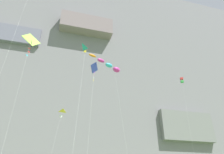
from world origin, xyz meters
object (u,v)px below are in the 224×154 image
kite_box_high_right (182,81)px  kite_diamond_far_right (31,42)px  kite_delta_far_left (87,54)px  kite_windsock_low_left (110,66)px  kite_delta_mid_center (58,116)px  kite_diamond_low_center (94,70)px  kite_banner_upper_mid (24,6)px

kite_box_high_right → kite_diamond_far_right: (-33.30, -14.53, -5.86)m
kite_delta_far_left → kite_windsock_low_left: bearing=29.4°
kite_windsock_low_left → kite_delta_far_left: bearing=-150.6°
kite_delta_mid_center → kite_diamond_low_center: 13.06m
kite_box_high_right → kite_diamond_far_right: bearing=-156.4°
kite_delta_mid_center → kite_windsock_low_left: size_ratio=0.70×
kite_delta_mid_center → kite_windsock_low_left: 13.42m
kite_delta_far_left → kite_box_high_right: bearing=26.9°
kite_delta_mid_center → kite_diamond_far_right: kite_diamond_far_right is taller
kite_windsock_low_left → kite_diamond_far_right: 12.67m
kite_delta_mid_center → kite_banner_upper_mid: (-7.05, -12.34, 12.99)m
kite_diamond_far_right → kite_diamond_low_center: kite_diamond_far_right is taller
kite_delta_mid_center → kite_diamond_low_center: size_ratio=0.76×
kite_delta_mid_center → kite_diamond_low_center: bearing=-70.1°
kite_delta_mid_center → kite_box_high_right: (28.53, 1.25, 11.72)m
kite_windsock_low_left → kite_box_high_right: bearing=26.4°
kite_delta_far_left → kite_banner_upper_mid: kite_banner_upper_mid is taller
kite_windsock_low_left → kite_diamond_far_right: size_ratio=0.98×
kite_box_high_right → kite_diamond_low_center: bearing=-151.7°
kite_delta_mid_center → kite_banner_upper_mid: 19.25m
kite_windsock_low_left → kite_delta_mid_center: bearing=127.9°
kite_windsock_low_left → kite_delta_far_left: kite_delta_far_left is taller
kite_diamond_low_center → kite_windsock_low_left: bearing=39.9°
kite_diamond_low_center → kite_banner_upper_mid: size_ratio=0.62×
kite_box_high_right → kite_windsock_low_left: bearing=-153.6°
kite_delta_mid_center → kite_diamond_low_center: kite_diamond_low_center is taller
kite_diamond_low_center → kite_diamond_far_right: bearing=-170.6°
kite_diamond_far_right → kite_box_high_right: bearing=23.6°
kite_diamond_low_center → kite_delta_far_left: size_ratio=0.91×
kite_delta_mid_center → kite_diamond_far_right: 15.28m
kite_diamond_far_right → kite_windsock_low_left: bearing=18.4°
kite_delta_far_left → kite_banner_upper_mid: 12.13m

